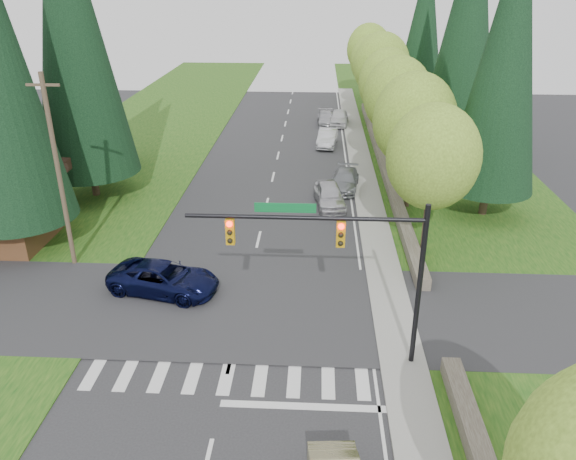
# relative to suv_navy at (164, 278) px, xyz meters

# --- Properties ---
(ground) EXTENTS (120.00, 120.00, 0.00)m
(ground) POSITION_rel_suv_navy_xyz_m (3.95, -9.40, -0.74)
(ground) COLOR #28282B
(ground) RESTS_ON ground
(grass_east) EXTENTS (14.00, 110.00, 0.06)m
(grass_east) POSITION_rel_suv_navy_xyz_m (16.95, 10.60, -0.71)
(grass_east) COLOR #134412
(grass_east) RESTS_ON ground
(grass_west) EXTENTS (14.00, 110.00, 0.06)m
(grass_west) POSITION_rel_suv_navy_xyz_m (-9.05, 10.60, -0.71)
(grass_west) COLOR #134412
(grass_west) RESTS_ON ground
(cross_street) EXTENTS (120.00, 8.00, 0.10)m
(cross_street) POSITION_rel_suv_navy_xyz_m (3.95, -1.40, -0.74)
(cross_street) COLOR #28282B
(cross_street) RESTS_ON ground
(sidewalk_east) EXTENTS (1.80, 80.00, 0.13)m
(sidewalk_east) POSITION_rel_suv_navy_xyz_m (10.85, 12.60, -0.67)
(sidewalk_east) COLOR gray
(sidewalk_east) RESTS_ON ground
(curb_east) EXTENTS (0.20, 80.00, 0.13)m
(curb_east) POSITION_rel_suv_navy_xyz_m (10.00, 12.60, -0.67)
(curb_east) COLOR gray
(curb_east) RESTS_ON ground
(stone_wall_north) EXTENTS (0.70, 40.00, 0.70)m
(stone_wall_north) POSITION_rel_suv_navy_xyz_m (12.55, 20.60, -0.39)
(stone_wall_north) COLOR #4C4438
(stone_wall_north) RESTS_ON ground
(traffic_signal) EXTENTS (8.70, 0.37, 6.80)m
(traffic_signal) POSITION_rel_suv_navy_xyz_m (8.32, -4.90, 4.24)
(traffic_signal) COLOR black
(traffic_signal) RESTS_ON ground
(utility_pole) EXTENTS (1.60, 0.24, 10.00)m
(utility_pole) POSITION_rel_suv_navy_xyz_m (-5.55, 2.60, 4.40)
(utility_pole) COLOR #473828
(utility_pole) RESTS_ON ground
(decid_tree_0) EXTENTS (4.80, 4.80, 8.37)m
(decid_tree_0) POSITION_rel_suv_navy_xyz_m (13.15, 4.60, 4.86)
(decid_tree_0) COLOR #38281C
(decid_tree_0) RESTS_ON ground
(decid_tree_1) EXTENTS (5.20, 5.20, 8.80)m
(decid_tree_1) POSITION_rel_suv_navy_xyz_m (13.25, 11.60, 5.06)
(decid_tree_1) COLOR #38281C
(decid_tree_1) RESTS_ON ground
(decid_tree_2) EXTENTS (5.00, 5.00, 8.82)m
(decid_tree_2) POSITION_rel_suv_navy_xyz_m (13.05, 18.60, 5.19)
(decid_tree_2) COLOR #38281C
(decid_tree_2) RESTS_ON ground
(decid_tree_3) EXTENTS (5.00, 5.00, 8.55)m
(decid_tree_3) POSITION_rel_suv_navy_xyz_m (13.15, 25.60, 4.93)
(decid_tree_3) COLOR #38281C
(decid_tree_3) RESTS_ON ground
(decid_tree_4) EXTENTS (5.40, 5.40, 9.18)m
(decid_tree_4) POSITION_rel_suv_navy_xyz_m (13.25, 32.60, 5.32)
(decid_tree_4) COLOR #38281C
(decid_tree_4) RESTS_ON ground
(decid_tree_5) EXTENTS (4.80, 4.80, 8.30)m
(decid_tree_5) POSITION_rel_suv_navy_xyz_m (13.05, 39.60, 4.79)
(decid_tree_5) COLOR #38281C
(decid_tree_5) RESTS_ON ground
(decid_tree_6) EXTENTS (5.20, 5.20, 8.86)m
(decid_tree_6) POSITION_rel_suv_navy_xyz_m (13.15, 46.60, 5.12)
(decid_tree_6) COLOR #38281C
(decid_tree_6) RESTS_ON ground
(conifer_w_c) EXTENTS (6.46, 6.46, 20.80)m
(conifer_w_c) POSITION_rel_suv_navy_xyz_m (-8.05, 12.60, 10.55)
(conifer_w_c) COLOR #38281C
(conifer_w_c) RESTS_ON ground
(conifer_w_e) EXTENTS (5.78, 5.78, 18.80)m
(conifer_w_e) POSITION_rel_suv_navy_xyz_m (-10.05, 18.60, 9.55)
(conifer_w_e) COLOR #38281C
(conifer_w_e) RESTS_ON ground
(conifer_e_a) EXTENTS (5.44, 5.44, 17.80)m
(conifer_e_a) POSITION_rel_suv_navy_xyz_m (17.95, 10.60, 9.05)
(conifer_e_a) COLOR #38281C
(conifer_e_a) RESTS_ON ground
(conifer_e_b) EXTENTS (6.12, 6.12, 19.80)m
(conifer_e_b) POSITION_rel_suv_navy_xyz_m (18.95, 24.60, 10.05)
(conifer_e_b) COLOR #38281C
(conifer_e_b) RESTS_ON ground
(conifer_e_c) EXTENTS (5.10, 5.10, 16.80)m
(conifer_e_c) POSITION_rel_suv_navy_xyz_m (17.95, 38.60, 8.55)
(conifer_e_c) COLOR #38281C
(conifer_e_c) RESTS_ON ground
(suv_navy) EXTENTS (5.74, 3.59, 1.48)m
(suv_navy) POSITION_rel_suv_navy_xyz_m (0.00, 0.00, 0.00)
(suv_navy) COLOR black
(suv_navy) RESTS_ON ground
(parked_car_a) EXTENTS (2.36, 4.66, 1.52)m
(parked_car_a) POSITION_rel_suv_navy_xyz_m (8.15, 11.49, 0.02)
(parked_car_a) COLOR #BAB9BE
(parked_car_a) RESTS_ON ground
(parked_car_b) EXTENTS (2.40, 4.67, 1.29)m
(parked_car_b) POSITION_rel_suv_navy_xyz_m (9.29, 14.78, -0.09)
(parked_car_b) COLOR gray
(parked_car_b) RESTS_ON ground
(parked_car_c) EXTENTS (2.03, 4.57, 1.46)m
(parked_car_c) POSITION_rel_suv_navy_xyz_m (8.15, 25.74, -0.01)
(parked_car_c) COLOR silver
(parked_car_c) RESTS_ON ground
(parked_car_d) EXTENTS (2.13, 4.56, 1.51)m
(parked_car_d) POSITION_rel_suv_navy_xyz_m (9.42, 33.43, 0.02)
(parked_car_d) COLOR silver
(parked_car_d) RESTS_ON ground
(parked_car_e) EXTENTS (1.96, 4.42, 1.26)m
(parked_car_e) POSITION_rel_suv_navy_xyz_m (8.15, 33.60, -0.11)
(parked_car_e) COLOR #ABABB0
(parked_car_e) RESTS_ON ground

